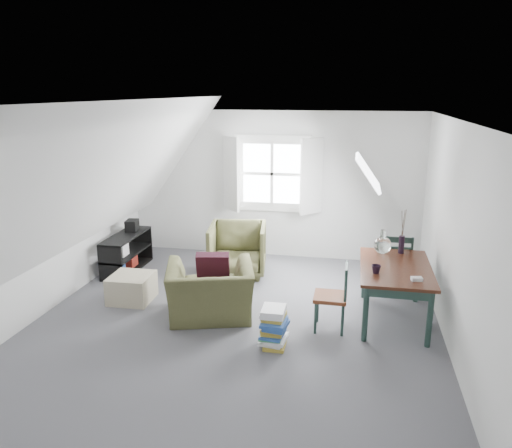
% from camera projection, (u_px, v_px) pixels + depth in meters
% --- Properties ---
extents(floor, '(5.50, 5.50, 0.00)m').
position_uv_depth(floor, '(235.00, 323.00, 6.24)').
color(floor, '#4F4F55').
rests_on(floor, ground).
extents(ceiling, '(5.50, 5.50, 0.00)m').
position_uv_depth(ceiling, '(232.00, 119.00, 5.59)').
color(ceiling, white).
rests_on(ceiling, wall_back).
extents(wall_back, '(5.00, 0.00, 5.00)m').
position_uv_depth(wall_back, '(272.00, 185.00, 8.52)').
color(wall_back, silver).
rests_on(wall_back, ground).
extents(wall_front, '(5.00, 0.00, 5.00)m').
position_uv_depth(wall_front, '(134.00, 334.00, 3.31)').
color(wall_front, silver).
rests_on(wall_front, ground).
extents(wall_left, '(0.00, 5.50, 5.50)m').
position_uv_depth(wall_left, '(45.00, 217.00, 6.39)').
color(wall_left, silver).
rests_on(wall_left, ground).
extents(wall_right, '(0.00, 5.50, 5.50)m').
position_uv_depth(wall_right, '(456.00, 239.00, 5.44)').
color(wall_right, silver).
rests_on(wall_right, ground).
extents(slope_left, '(3.19, 5.50, 4.48)m').
position_uv_depth(slope_left, '(110.00, 179.00, 6.07)').
color(slope_left, white).
rests_on(slope_left, wall_left).
extents(slope_right, '(3.19, 5.50, 4.48)m').
position_uv_depth(slope_right, '(370.00, 188.00, 5.48)').
color(slope_right, white).
rests_on(slope_right, wall_right).
extents(dormer_window, '(1.71, 0.35, 1.30)m').
position_uv_depth(dormer_window, '(272.00, 174.00, 8.39)').
color(dormer_window, white).
rests_on(dormer_window, wall_back).
extents(skylight, '(0.35, 0.75, 0.47)m').
position_uv_depth(skylight, '(368.00, 172.00, 6.72)').
color(skylight, white).
rests_on(skylight, slope_right).
extents(armchair_near, '(1.29, 1.20, 0.69)m').
position_uv_depth(armchair_near, '(211.00, 317.00, 6.41)').
color(armchair_near, '#464726').
rests_on(armchair_near, floor).
extents(armchair_far, '(0.98, 1.01, 0.81)m').
position_uv_depth(armchair_far, '(238.00, 273.00, 7.93)').
color(armchair_far, '#464726').
rests_on(armchair_far, floor).
extents(throw_pillow, '(0.46, 0.32, 0.44)m').
position_uv_depth(throw_pillow, '(213.00, 268.00, 6.40)').
color(throw_pillow, '#360E1C').
rests_on(throw_pillow, armchair_near).
extents(ottoman, '(0.57, 0.57, 0.37)m').
position_uv_depth(ottoman, '(132.00, 288.00, 6.87)').
color(ottoman, tan).
rests_on(ottoman, floor).
extents(dining_table, '(0.86, 1.43, 0.71)m').
position_uv_depth(dining_table, '(395.00, 273.00, 6.18)').
color(dining_table, '#32170E').
rests_on(dining_table, floor).
extents(demijohn, '(0.23, 0.23, 0.32)m').
position_uv_depth(demijohn, '(382.00, 245.00, 6.58)').
color(demijohn, silver).
rests_on(demijohn, dining_table).
extents(vase_twigs, '(0.08, 0.08, 0.59)m').
position_uv_depth(vase_twigs, '(401.00, 244.00, 6.62)').
color(vase_twigs, black).
rests_on(vase_twigs, dining_table).
extents(cup, '(0.11, 0.11, 0.10)m').
position_uv_depth(cup, '(376.00, 273.00, 5.92)').
color(cup, black).
rests_on(cup, dining_table).
extents(paper_box, '(0.14, 0.10, 0.04)m').
position_uv_depth(paper_box, '(417.00, 279.00, 5.69)').
color(paper_box, white).
rests_on(paper_box, dining_table).
extents(dining_chair_far, '(0.42, 0.42, 0.89)m').
position_uv_depth(dining_chair_far, '(397.00, 263.00, 7.04)').
color(dining_chair_far, '#5B2712').
rests_on(dining_chair_far, floor).
extents(dining_chair_near, '(0.39, 0.39, 0.83)m').
position_uv_depth(dining_chair_near, '(333.00, 296.00, 5.97)').
color(dining_chair_near, '#5B2712').
rests_on(dining_chair_near, floor).
extents(media_shelf, '(0.38, 1.15, 0.59)m').
position_uv_depth(media_shelf, '(126.00, 255.00, 7.99)').
color(media_shelf, black).
rests_on(media_shelf, floor).
extents(electronics_box, '(0.21, 0.27, 0.19)m').
position_uv_depth(electronics_box, '(132.00, 226.00, 8.16)').
color(electronics_box, black).
rests_on(electronics_box, media_shelf).
extents(magazine_stack, '(0.34, 0.40, 0.45)m').
position_uv_depth(magazine_stack, '(274.00, 327.00, 5.63)').
color(magazine_stack, '#B29933').
rests_on(magazine_stack, floor).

